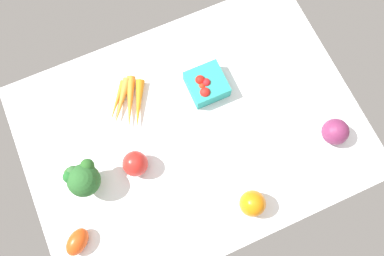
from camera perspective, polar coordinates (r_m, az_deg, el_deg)
tablecloth at (r=117.55cm, az=0.00°, el=-0.40°), size 104.00×76.00×2.00cm
bell_pepper_red at (r=111.11cm, az=-8.68°, el=-5.42°), size 10.20×10.20×8.44cm
broccoli_head at (r=110.51cm, az=-16.45°, el=-7.44°), size 9.58×9.92×11.96cm
berry_basket at (r=118.45cm, az=2.19°, el=6.67°), size 11.55×11.55×6.59cm
bell_pepper_orange at (r=109.71cm, az=9.25°, el=-11.34°), size 9.72×9.72×8.45cm
carrot_bunch at (r=119.56cm, az=-9.70°, el=3.85°), size 15.63×18.09×2.93cm
roma_tomato at (r=114.23cm, az=-17.14°, el=-16.32°), size 9.58×9.21×5.36cm
red_onion_near_basket at (r=120.29cm, az=21.08°, el=-0.53°), size 8.05×8.05×8.05cm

